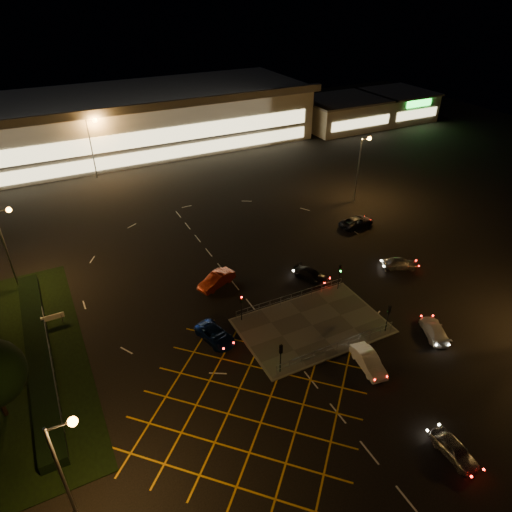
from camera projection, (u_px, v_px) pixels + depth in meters
name	position (u px, v px, depth m)	size (l,w,h in m)	color
ground	(285.00, 320.00, 46.82)	(180.00, 180.00, 0.00)	black
pedestrian_island	(312.00, 326.00, 46.05)	(14.00, 9.00, 0.12)	#4C4944
hedge	(38.00, 352.00, 42.27)	(2.00, 26.00, 1.00)	black
supermarket	(131.00, 120.00, 90.84)	(72.00, 26.50, 10.50)	beige
retail_unit_a	(342.00, 112.00, 103.57)	(18.80, 14.80, 6.35)	beige
retail_unit_b	(396.00, 105.00, 109.70)	(14.80, 14.80, 6.35)	beige
streetlight_sw	(67.00, 465.00, 26.00)	(1.78, 0.56, 10.03)	slate
streetlight_nw	(7.00, 239.00, 47.91)	(1.78, 0.56, 10.03)	slate
streetlight_ne	(362.00, 160.00, 67.84)	(1.78, 0.56, 10.03)	slate
streetlight_far_left	(93.00, 140.00, 75.96)	(1.78, 0.56, 10.03)	slate
streetlight_far_right	(293.00, 109.00, 92.82)	(1.78, 0.56, 10.03)	slate
signal_sw	(281.00, 353.00, 39.50)	(0.28, 0.30, 3.15)	black
signal_se	(389.00, 313.00, 44.11)	(0.28, 0.30, 3.15)	black
signal_nw	(241.00, 302.00, 45.54)	(0.28, 0.30, 3.15)	black
signal_ne	(340.00, 272.00, 50.14)	(0.28, 0.30, 3.15)	black
car_near_silver	(454.00, 449.00, 33.45)	(1.56, 3.88, 1.32)	#BBBDC3
car_queue_white	(368.00, 361.00, 40.94)	(1.54, 4.42, 1.46)	white
car_left_blue	(215.00, 335.00, 44.04)	(2.12, 4.59, 1.28)	navy
car_far_dkgrey	(311.00, 275.00, 52.79)	(1.71, 4.20, 1.22)	black
car_right_silver	(400.00, 263.00, 54.74)	(1.65, 4.10, 1.40)	#B3B6BB
car_circ_red	(217.00, 280.00, 51.62)	(1.64, 4.71, 1.55)	maroon
car_east_grey	(357.00, 222.00, 63.70)	(2.35, 5.09, 1.41)	black
car_approach_white	(434.00, 330.00, 44.61)	(1.80, 4.43, 1.28)	silver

